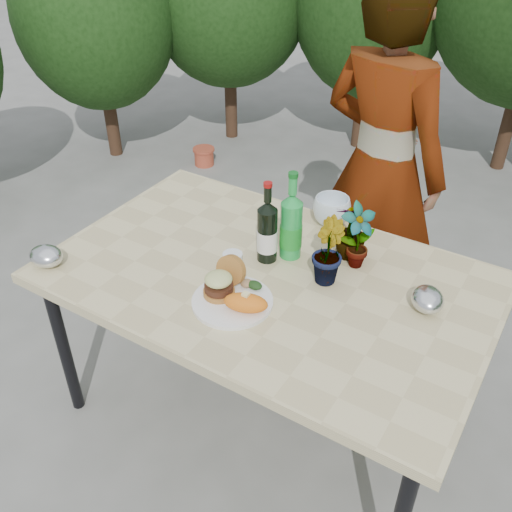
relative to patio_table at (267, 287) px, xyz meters
The scene contains 18 objects.
ground 0.69m from the patio_table, ahead, with size 80.00×80.00×0.00m, color slate.
patio_table is the anchor object (origin of this frame).
shrub_hedge 1.74m from the patio_table, 82.96° to the left, with size 6.92×5.23×2.47m.
dinner_plate 0.22m from the patio_table, 94.80° to the right, with size 0.28×0.28×0.01m, color white.
burger_stack 0.23m from the patio_table, 111.23° to the right, with size 0.11×0.16×0.11m.
sweet_potato 0.25m from the patio_table, 77.27° to the right, with size 0.15×0.08×0.06m, color orange.
grilled_veg 0.14m from the patio_table, 89.95° to the right, with size 0.08×0.05×0.03m.
wine_bottle 0.20m from the patio_table, 122.62° to the left, with size 0.08×0.08×0.33m.
sparkling_water 0.24m from the patio_table, 86.35° to the left, with size 0.08×0.08×0.35m.
plastic_cup 0.16m from the patio_table, 145.55° to the right, with size 0.07×0.07×0.10m, color white.
seedling_left 0.38m from the patio_table, 41.47° to the left, with size 0.14×0.09×0.26m, color #25521C.
seedling_mid 0.27m from the patio_table, 24.75° to the left, with size 0.13×0.11×0.24m, color #265A1F.
seedling_right 0.37m from the patio_table, 53.64° to the left, with size 0.12×0.12×0.22m, color #235B1F.
blue_bowl 0.46m from the patio_table, 84.65° to the left, with size 0.15×0.15×0.12m, color white.
foil_packet_left 0.83m from the patio_table, 152.17° to the right, with size 0.13×0.11×0.08m, color silver.
foil_packet_right 0.57m from the patio_table, 12.39° to the left, with size 0.13×0.11×0.08m, color silver.
person 0.84m from the patio_table, 83.17° to the left, with size 0.62×0.41×1.71m, color #896144.
terracotta_pot 2.54m from the patio_table, 132.54° to the left, with size 0.17×0.17×0.14m.
Camera 1 is at (0.85, -1.43, 2.01)m, focal length 40.00 mm.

